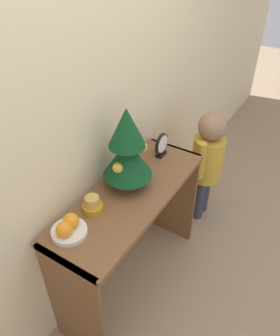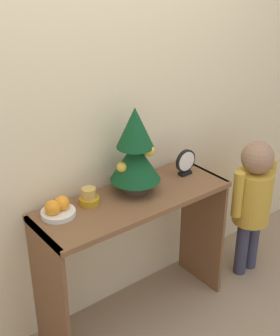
% 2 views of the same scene
% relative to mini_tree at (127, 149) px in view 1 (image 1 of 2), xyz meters
% --- Properties ---
extents(ground_plane, '(12.00, 12.00, 0.00)m').
position_rel_mini_tree_xyz_m(ground_plane, '(-0.05, -0.26, -1.06)').
color(ground_plane, '#997F60').
extents(back_wall, '(7.00, 0.05, 2.50)m').
position_rel_mini_tree_xyz_m(back_wall, '(-0.05, 0.19, 0.19)').
color(back_wall, beige).
rests_on(back_wall, ground_plane).
extents(console_table, '(1.11, 0.41, 0.82)m').
position_rel_mini_tree_xyz_m(console_table, '(-0.05, -0.05, -0.45)').
color(console_table, brown).
rests_on(console_table, ground_plane).
extents(mini_tree, '(0.28, 0.28, 0.49)m').
position_rel_mini_tree_xyz_m(mini_tree, '(0.00, 0.00, 0.00)').
color(mini_tree, '#4C3828').
rests_on(mini_tree, console_table).
extents(fruit_bowl, '(0.18, 0.18, 0.10)m').
position_rel_mini_tree_xyz_m(fruit_bowl, '(-0.46, 0.04, -0.21)').
color(fruit_bowl, silver).
rests_on(fruit_bowl, console_table).
extents(singing_bowl, '(0.11, 0.11, 0.09)m').
position_rel_mini_tree_xyz_m(singing_bowl, '(-0.28, 0.04, -0.21)').
color(singing_bowl, '#B78419').
rests_on(singing_bowl, console_table).
extents(desk_clock, '(0.14, 0.04, 0.16)m').
position_rel_mini_tree_xyz_m(desk_clock, '(0.36, -0.02, -0.17)').
color(desk_clock, black).
rests_on(desk_clock, console_table).
extents(child_figure, '(0.38, 0.24, 0.96)m').
position_rel_mini_tree_xyz_m(child_figure, '(0.82, -0.18, -0.47)').
color(child_figure, '#38384C').
rests_on(child_figure, ground_plane).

